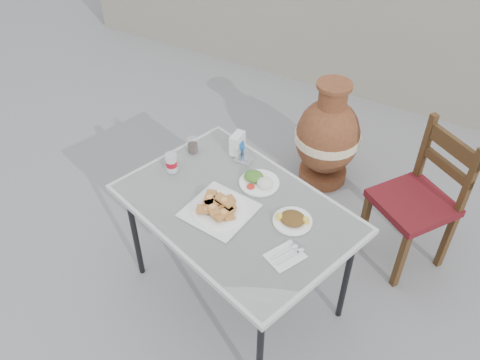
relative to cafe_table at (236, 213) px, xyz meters
The scene contains 13 objects.
ground 0.63m from the cafe_table, 68.97° to the right, with size 80.00×80.00×0.00m, color slate.
cafe_table is the anchor object (origin of this frame).
pide_plate 0.11m from the cafe_table, 128.38° to the right, with size 0.32×0.32×0.06m.
salad_rice_plate 0.21m from the cafe_table, 84.72° to the left, with size 0.20×0.20×0.05m.
salad_chopped_plate 0.29m from the cafe_table, ahead, with size 0.18×0.18×0.04m.
soda_can 0.43m from the cafe_table, behind, with size 0.06×0.06×0.11m.
cola_glass 0.49m from the cafe_table, 148.83° to the left, with size 0.06×0.06×0.08m.
napkin_holder 0.43m from the cafe_table, 119.13° to the left, with size 0.06×0.10×0.11m.
condiment_caddy 0.35m from the cafe_table, 113.35° to the left, with size 0.09×0.07×0.06m.
cutlery_napkin 0.38m from the cafe_table, 23.67° to the right, with size 0.18×0.19×0.01m.
chair 1.06m from the cafe_table, 46.07° to the left, with size 0.53×0.53×0.86m.
terracotta_urn 1.18m from the cafe_table, 88.57° to the left, with size 0.43×0.43×0.76m.
back_wall 2.41m from the cafe_table, 89.18° to the left, with size 6.00×0.25×1.20m, color gray.
Camera 1 is at (0.84, -1.40, 2.35)m, focal length 38.00 mm.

